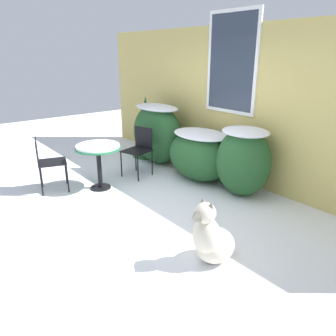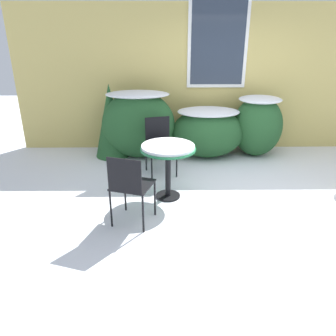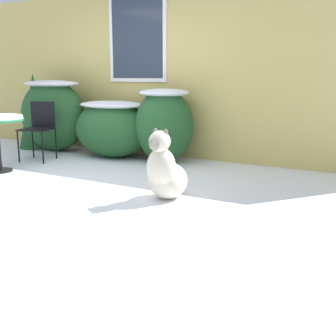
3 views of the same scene
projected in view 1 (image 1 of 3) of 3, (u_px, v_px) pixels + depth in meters
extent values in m
plane|color=white|center=(137.00, 211.00, 4.88)|extent=(16.00, 16.00, 0.00)
cube|color=tan|center=(239.00, 106.00, 5.72)|extent=(8.00, 0.06, 2.68)
cube|color=white|center=(232.00, 63.00, 5.60)|extent=(1.10, 0.04, 1.70)
cube|color=#2D3847|center=(231.00, 63.00, 5.59)|extent=(0.98, 0.01, 1.58)
ellipsoid|color=#235128|center=(157.00, 134.00, 6.83)|extent=(1.33, 0.76, 1.23)
ellipsoid|color=white|center=(157.00, 107.00, 6.65)|extent=(1.13, 0.65, 0.12)
ellipsoid|color=#235128|center=(200.00, 155.00, 5.97)|extent=(1.33, 0.93, 0.91)
ellipsoid|color=white|center=(201.00, 134.00, 5.83)|extent=(1.13, 0.79, 0.12)
ellipsoid|color=#235128|center=(243.00, 162.00, 5.28)|extent=(0.91, 0.81, 1.12)
ellipsoid|color=white|center=(246.00, 132.00, 5.11)|extent=(0.77, 0.69, 0.12)
cone|color=#235128|center=(146.00, 127.00, 7.24)|extent=(0.63, 0.63, 1.35)
cylinder|color=black|center=(101.00, 187.00, 5.70)|extent=(0.35, 0.35, 0.03)
cylinder|color=black|center=(100.00, 168.00, 5.58)|extent=(0.08, 0.08, 0.69)
cylinder|color=#237A47|center=(98.00, 148.00, 5.46)|extent=(0.75, 0.75, 0.03)
cylinder|color=white|center=(98.00, 146.00, 5.45)|extent=(0.72, 0.72, 0.04)
cube|color=black|center=(136.00, 151.00, 6.10)|extent=(0.55, 0.55, 0.02)
cube|color=black|center=(144.00, 137.00, 6.20)|extent=(0.40, 0.12, 0.41)
cylinder|color=black|center=(121.00, 164.00, 6.14)|extent=(0.02, 0.02, 0.49)
cylinder|color=black|center=(138.00, 169.00, 5.92)|extent=(0.02, 0.02, 0.49)
cylinder|color=black|center=(136.00, 159.00, 6.46)|extent=(0.02, 0.02, 0.49)
cylinder|color=black|center=(152.00, 163.00, 6.23)|extent=(0.02, 0.02, 0.49)
cube|color=black|center=(52.00, 162.00, 5.48)|extent=(0.56, 0.56, 0.02)
cube|color=black|center=(37.00, 151.00, 5.34)|extent=(0.40, 0.14, 0.41)
cylinder|color=black|center=(68.00, 179.00, 5.45)|extent=(0.02, 0.02, 0.49)
cylinder|color=black|center=(66.00, 171.00, 5.81)|extent=(0.02, 0.02, 0.49)
cylinder|color=black|center=(41.00, 182.00, 5.31)|extent=(0.02, 0.02, 0.49)
cylinder|color=black|center=(41.00, 174.00, 5.68)|extent=(0.02, 0.02, 0.49)
ellipsoid|color=beige|center=(215.00, 245.00, 3.66)|extent=(0.43, 0.47, 0.40)
ellipsoid|color=beige|center=(206.00, 236.00, 3.53)|extent=(0.33, 0.29, 0.44)
sphere|color=beige|center=(205.00, 213.00, 3.41)|extent=(0.23, 0.23, 0.23)
cone|color=gray|center=(195.00, 219.00, 3.33)|extent=(0.13, 0.08, 0.13)
ellipsoid|color=gray|center=(203.00, 203.00, 3.44)|extent=(0.05, 0.03, 0.10)
ellipsoid|color=gray|center=(211.00, 207.00, 3.35)|extent=(0.05, 0.03, 0.10)
ellipsoid|color=beige|center=(228.00, 247.00, 3.82)|extent=(0.09, 0.22, 0.08)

